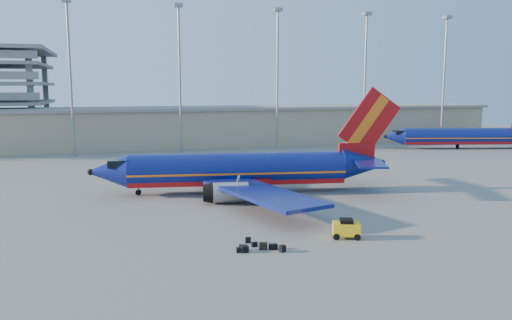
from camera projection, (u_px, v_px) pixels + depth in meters
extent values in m
plane|color=slate|center=(281.00, 201.00, 56.57)|extent=(220.00, 220.00, 0.00)
cube|color=gray|center=(240.00, 126.00, 113.86)|extent=(120.00, 15.00, 8.00)
cube|color=slate|center=(239.00, 108.00, 113.26)|extent=(122.00, 16.00, 0.60)
cylinder|color=gray|center=(71.00, 81.00, 91.33)|extent=(0.44, 0.44, 28.00)
cube|color=gray|center=(66.00, 0.00, 89.27)|extent=(1.60, 1.60, 0.70)
cylinder|color=gray|center=(180.00, 81.00, 96.87)|extent=(0.44, 0.44, 28.00)
cube|color=gray|center=(178.00, 5.00, 94.80)|extent=(1.60, 1.60, 0.70)
cylinder|color=gray|center=(277.00, 81.00, 102.40)|extent=(0.44, 0.44, 28.00)
cube|color=gray|center=(278.00, 10.00, 100.34)|extent=(1.60, 1.60, 0.70)
cylinder|color=gray|center=(365.00, 82.00, 107.93)|extent=(0.44, 0.44, 28.00)
cube|color=gray|center=(367.00, 14.00, 105.87)|extent=(1.60, 1.60, 0.70)
cylinder|color=gray|center=(444.00, 82.00, 113.47)|extent=(0.44, 0.44, 28.00)
cube|color=gray|center=(447.00, 17.00, 111.40)|extent=(1.60, 1.60, 0.70)
cylinder|color=navy|center=(237.00, 169.00, 60.77)|extent=(26.32, 8.01, 4.01)
cube|color=#AE0E0F|center=(238.00, 177.00, 60.92)|extent=(26.21, 7.26, 1.41)
cube|color=orange|center=(237.00, 171.00, 60.81)|extent=(26.33, 8.05, 0.24)
cone|color=navy|center=(109.00, 172.00, 58.85)|extent=(5.12, 4.67, 4.01)
cube|color=black|center=(121.00, 163.00, 58.88)|extent=(3.01, 3.19, 0.87)
cone|color=navy|center=(363.00, 164.00, 62.70)|extent=(6.19, 4.84, 4.01)
cube|color=#AE0E0F|center=(356.00, 152.00, 62.38)|extent=(4.59, 1.30, 2.38)
cube|color=#AE0E0F|center=(369.00, 122.00, 62.03)|extent=(7.92, 1.58, 8.65)
cube|color=orange|center=(367.00, 122.00, 62.00)|extent=(5.30, 1.27, 6.78)
cube|color=navy|center=(350.00, 155.00, 66.18)|extent=(3.62, 7.10, 0.24)
cube|color=navy|center=(370.00, 163.00, 58.94)|extent=(5.52, 7.64, 0.24)
cube|color=navy|center=(243.00, 165.00, 70.48)|extent=(13.69, 17.05, 0.38)
cube|color=navy|center=(261.00, 193.00, 51.75)|extent=(9.60, 17.63, 0.38)
cube|color=#AE0E0F|center=(242.00, 181.00, 61.05)|extent=(7.08, 5.19, 1.08)
cylinder|color=gray|center=(224.00, 175.00, 66.38)|extent=(4.21, 2.86, 2.28)
cylinder|color=gray|center=(230.00, 192.00, 55.31)|extent=(4.21, 2.86, 2.28)
cylinder|color=gray|center=(138.00, 190.00, 59.61)|extent=(0.30, 0.30, 1.19)
cylinder|color=black|center=(138.00, 192.00, 59.64)|extent=(0.73, 0.38, 0.69)
cylinder|color=black|center=(248.00, 184.00, 64.10)|extent=(0.99, 0.73, 0.91)
cylinder|color=black|center=(254.00, 193.00, 58.56)|extent=(0.99, 0.73, 0.91)
cylinder|color=navy|center=(458.00, 136.00, 104.86)|extent=(23.34, 9.25, 3.57)
cube|color=#AE0E0F|center=(458.00, 141.00, 105.00)|extent=(23.17, 8.60, 1.26)
cube|color=orange|center=(458.00, 137.00, 104.90)|extent=(23.35, 9.29, 0.21)
cone|color=navy|center=(394.00, 136.00, 104.45)|extent=(4.82, 4.47, 3.57)
cube|color=black|center=(400.00, 132.00, 104.35)|extent=(2.87, 3.01, 0.77)
cylinder|color=black|center=(457.00, 147.00, 105.18)|extent=(0.82, 0.82, 0.87)
cube|color=yellow|center=(346.00, 229.00, 42.61)|extent=(2.61, 2.03, 1.09)
cube|color=black|center=(346.00, 221.00, 42.51)|extent=(1.44, 1.51, 0.38)
cylinder|color=black|center=(335.00, 233.00, 43.34)|extent=(0.60, 0.38, 0.57)
cylinder|color=black|center=(336.00, 237.00, 42.15)|extent=(0.60, 0.38, 0.57)
cylinder|color=black|center=(356.00, 233.00, 43.21)|extent=(0.60, 0.38, 0.57)
cylinder|color=black|center=(357.00, 237.00, 42.03)|extent=(0.60, 0.38, 0.57)
cube|color=black|center=(243.00, 248.00, 39.54)|extent=(0.69, 0.53, 0.42)
cube|color=black|center=(263.00, 246.00, 39.67)|extent=(0.70, 0.63, 0.55)
cube|color=black|center=(282.00, 249.00, 39.13)|extent=(0.59, 0.54, 0.52)
cube|color=black|center=(240.00, 250.00, 39.00)|extent=(0.55, 0.42, 0.39)
cube|color=black|center=(245.00, 249.00, 39.00)|extent=(0.61, 0.46, 0.51)
cube|color=black|center=(273.00, 247.00, 39.72)|extent=(0.66, 0.41, 0.44)
cube|color=black|center=(248.00, 240.00, 41.38)|extent=(0.54, 0.44, 0.48)
cube|color=black|center=(254.00, 244.00, 40.44)|extent=(0.48, 0.34, 0.37)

